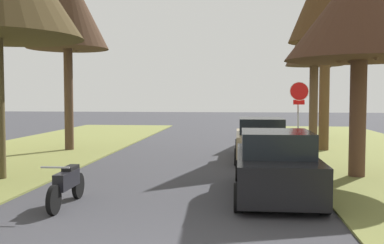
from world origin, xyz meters
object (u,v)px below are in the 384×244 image
object	(u,v)px
street_tree_right_far	(315,37)
parked_sedan_black	(275,166)
street_tree_left_mid_b	(67,9)
stop_sign_far	(299,101)
parked_sedan_tan	(261,140)
street_tree_right_mid_a	(360,13)
parked_motorcycle	(67,184)

from	to	relation	value
street_tree_right_far	parked_sedan_black	distance (m)	15.64
street_tree_left_mid_b	stop_sign_far	bearing A→B (deg)	3.89
street_tree_left_mid_b	parked_sedan_tan	world-z (taller)	street_tree_left_mid_b
stop_sign_far	parked_sedan_tan	distance (m)	3.39
street_tree_right_mid_a	parked_sedan_tan	size ratio (longest dim) A/B	1.40
stop_sign_far	parked_sedan_tan	world-z (taller)	stop_sign_far
street_tree_right_mid_a	parked_sedan_tan	world-z (taller)	street_tree_right_mid_a
street_tree_right_far	street_tree_left_mid_b	distance (m)	13.25
stop_sign_far	street_tree_right_mid_a	bearing A→B (deg)	-81.62
street_tree_right_mid_a	street_tree_right_far	bearing A→B (deg)	86.67
street_tree_right_far	parked_motorcycle	bearing A→B (deg)	-116.25
street_tree_left_mid_b	parked_sedan_black	world-z (taller)	street_tree_left_mid_b
street_tree_right_far	parked_sedan_black	bearing A→B (deg)	-102.69
parked_sedan_tan	parked_sedan_black	bearing A→B (deg)	-89.59
street_tree_right_mid_a	street_tree_right_far	xyz separation A→B (m)	(0.69, 11.87, 0.83)
street_tree_right_mid_a	street_tree_left_mid_b	size ratio (longest dim) A/B	0.78
stop_sign_far	street_tree_right_far	xyz separation A→B (m)	(1.58, 5.85, 3.44)
parked_sedan_tan	parked_motorcycle	bearing A→B (deg)	-121.02
stop_sign_far	street_tree_left_mid_b	size ratio (longest dim) A/B	0.37
stop_sign_far	street_tree_right_far	bearing A→B (deg)	74.89
street_tree_right_far	street_tree_left_mid_b	world-z (taller)	street_tree_left_mid_b
parked_sedan_black	parked_sedan_tan	bearing A→B (deg)	90.41
street_tree_right_mid_a	parked_sedan_black	size ratio (longest dim) A/B	1.40
street_tree_right_mid_a	parked_motorcycle	xyz separation A→B (m)	(-7.18, -4.09, -4.30)
parked_sedan_black	parked_motorcycle	size ratio (longest dim) A/B	2.15
street_tree_right_far	parked_sedan_tan	xyz separation A→B (m)	(-3.31, -8.37, -4.89)
street_tree_right_far	parked_sedan_black	size ratio (longest dim) A/B	1.66
street_tree_left_mid_b	parked_sedan_tan	size ratio (longest dim) A/B	1.80
street_tree_right_mid_a	parked_sedan_tan	distance (m)	5.97
parked_motorcycle	stop_sign_far	bearing A→B (deg)	58.11
parked_sedan_black	parked_motorcycle	distance (m)	4.84
stop_sign_far	street_tree_left_mid_b	world-z (taller)	street_tree_left_mid_b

